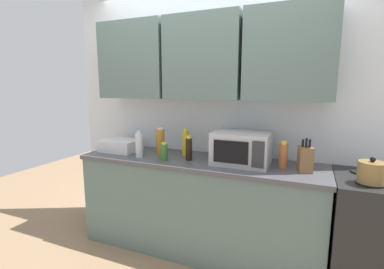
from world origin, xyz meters
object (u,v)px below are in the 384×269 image
object	(u,v)px
bottle_amber_vinegar	(160,142)
bottle_green_oil	(164,152)
kettle	(371,172)
knife_block	(305,159)
microwave	(242,148)
bottle_yellow_mustard	(185,143)
bottle_spice_jar	(283,155)
dish_rack	(121,145)
bottle_soy_dark	(189,149)
bottle_clear_tall	(139,145)

from	to	relation	value
bottle_amber_vinegar	bottle_green_oil	distance (m)	0.20
kettle	bottle_amber_vinegar	xyz separation A→B (m)	(-1.74, 0.15, 0.05)
knife_block	microwave	bearing A→B (deg)	176.65
knife_block	bottle_yellow_mustard	size ratio (longest dim) A/B	1.01
bottle_yellow_mustard	bottle_green_oil	bearing A→B (deg)	-112.43
bottle_spice_jar	dish_rack	bearing A→B (deg)	-179.29
dish_rack	bottle_yellow_mustard	bearing A→B (deg)	7.43
microwave	bottle_amber_vinegar	world-z (taller)	microwave
bottle_amber_vinegar	bottle_spice_jar	distance (m)	1.14
knife_block	bottle_soy_dark	bearing A→B (deg)	-177.87
kettle	knife_block	size ratio (longest dim) A/B	0.67
bottle_soy_dark	bottle_spice_jar	xyz separation A→B (m)	(0.82, 0.08, -0.00)
kettle	bottle_soy_dark	bearing A→B (deg)	176.02
kettle	bottle_green_oil	world-z (taller)	kettle
bottle_clear_tall	bottle_yellow_mustard	distance (m)	0.45
kettle	bottle_green_oil	bearing A→B (deg)	179.83
bottle_soy_dark	microwave	bearing A→B (deg)	8.10
kettle	microwave	world-z (taller)	microwave
bottle_amber_vinegar	bottle_green_oil	xyz separation A→B (m)	(0.12, -0.15, -0.05)
dish_rack	bottle_clear_tall	world-z (taller)	bottle_clear_tall
dish_rack	bottle_yellow_mustard	xyz separation A→B (m)	(0.70, 0.09, 0.07)
bottle_soy_dark	bottle_yellow_mustard	world-z (taller)	bottle_yellow_mustard
bottle_yellow_mustard	knife_block	bearing A→B (deg)	-6.12
knife_block	bottle_soy_dark	size ratio (longest dim) A/B	1.19
knife_block	bottle_spice_jar	world-z (taller)	knife_block
bottle_spice_jar	bottle_yellow_mustard	bearing A→B (deg)	175.56
dish_rack	knife_block	xyz separation A→B (m)	(1.79, -0.03, 0.04)
kettle	bottle_green_oil	xyz separation A→B (m)	(-1.62, 0.00, -0.01)
kettle	bottle_clear_tall	world-z (taller)	bottle_clear_tall
kettle	bottle_clear_tall	distance (m)	1.90
bottle_clear_tall	bottle_yellow_mustard	size ratio (longest dim) A/B	0.94
microwave	dish_rack	world-z (taller)	microwave
bottle_clear_tall	bottle_soy_dark	xyz separation A→B (m)	(0.48, 0.08, -0.01)
dish_rack	bottle_green_oil	distance (m)	0.62
bottle_amber_vinegar	kettle	bearing A→B (deg)	-5.03
bottle_soy_dark	dish_rack	bearing A→B (deg)	175.63
kettle	dish_rack	bearing A→B (deg)	175.88
bottle_amber_vinegar	bottle_yellow_mustard	distance (m)	0.24
bottle_spice_jar	microwave	bearing A→B (deg)	-177.50
knife_block	bottle_spice_jar	size ratio (longest dim) A/B	1.20
dish_rack	bottle_green_oil	world-z (taller)	bottle_green_oil
dish_rack	kettle	bearing A→B (deg)	-4.12
microwave	bottle_amber_vinegar	size ratio (longest dim) A/B	1.74
bottle_soy_dark	bottle_green_oil	world-z (taller)	bottle_soy_dark
dish_rack	bottle_clear_tall	bearing A→B (deg)	-23.49
kettle	microwave	bearing A→B (deg)	170.05
bottle_green_oil	bottle_soy_dark	bearing A→B (deg)	24.41
microwave	dish_rack	xyz separation A→B (m)	(-1.28, -0.01, -0.08)
dish_rack	bottle_amber_vinegar	distance (m)	0.49
knife_block	bottle_yellow_mustard	distance (m)	1.10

